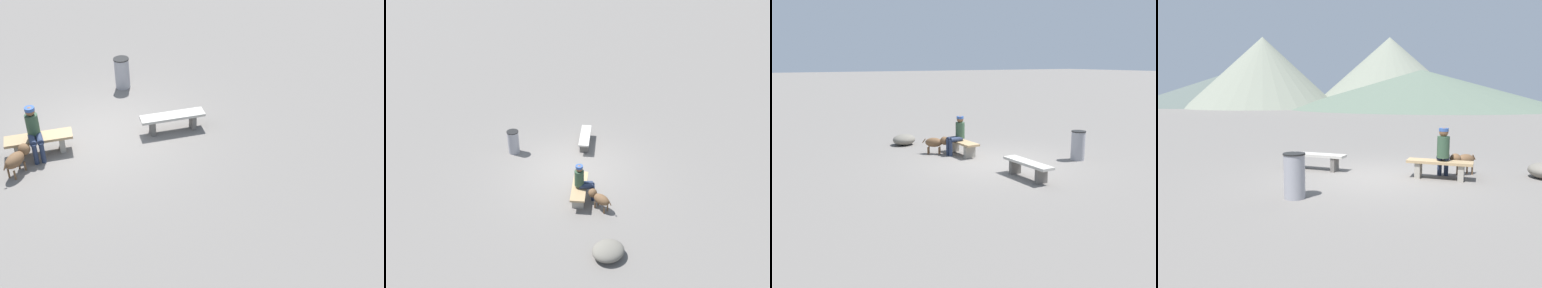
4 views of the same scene
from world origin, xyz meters
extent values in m
cube|color=slate|center=(0.00, 0.00, -0.03)|extent=(210.00, 210.00, 0.06)
cube|color=#605B56|center=(-2.25, 0.24, 0.19)|extent=(0.11, 0.33, 0.37)
cube|color=#605B56|center=(-1.21, 0.25, 0.19)|extent=(0.11, 0.33, 0.37)
cube|color=#B2ADA3|center=(-1.73, 0.24, 0.41)|extent=(1.60, 0.40, 0.07)
cube|color=gray|center=(0.99, 0.35, 0.19)|extent=(0.14, 0.36, 0.38)
cube|color=gray|center=(2.00, 0.37, 0.19)|extent=(0.14, 0.36, 0.38)
cube|color=#A3845B|center=(1.50, 0.36, 0.42)|extent=(1.54, 0.47, 0.06)
cylinder|color=#2D4733|center=(1.57, 0.36, 0.78)|extent=(0.29, 0.29, 0.52)
sphere|color=brown|center=(1.57, 0.36, 1.14)|extent=(0.21, 0.21, 0.21)
cylinder|color=#2D4C8C|center=(1.57, 0.36, 1.19)|extent=(0.23, 0.23, 0.08)
cylinder|color=#232D47|center=(1.63, 0.58, 0.52)|extent=(0.20, 0.44, 0.15)
cylinder|color=#232D47|center=(1.60, 0.79, 0.26)|extent=(0.11, 0.11, 0.52)
cylinder|color=#232D47|center=(1.47, 0.56, 0.52)|extent=(0.20, 0.44, 0.15)
cylinder|color=#232D47|center=(1.44, 0.78, 0.26)|extent=(0.11, 0.11, 0.52)
ellipsoid|color=brown|center=(2.03, 1.08, 0.38)|extent=(0.58, 0.63, 0.30)
sphere|color=brown|center=(1.82, 0.80, 0.44)|extent=(0.27, 0.27, 0.27)
cylinder|color=brown|center=(1.99, 0.88, 0.12)|extent=(0.04, 0.04, 0.23)
cylinder|color=brown|center=(1.86, 0.98, 0.12)|extent=(0.04, 0.04, 0.23)
cylinder|color=brown|center=(2.21, 1.17, 0.12)|extent=(0.04, 0.04, 0.23)
cylinder|color=brown|center=(2.07, 1.27, 0.12)|extent=(0.04, 0.04, 0.23)
cylinder|color=brown|center=(2.23, 1.33, 0.43)|extent=(0.10, 0.11, 0.15)
cylinder|color=gray|center=(-0.90, -2.35, 0.43)|extent=(0.41, 0.41, 0.86)
cylinder|color=black|center=(-0.90, -2.35, 0.88)|extent=(0.44, 0.44, 0.03)
camera|label=1|loc=(0.78, 11.02, 7.11)|focal=48.98mm
camera|label=2|loc=(11.15, 1.36, 7.72)|focal=36.29mm
camera|label=3|loc=(-9.69, 6.75, 2.97)|focal=38.37mm
camera|label=4|loc=(2.64, -8.35, 1.99)|focal=33.85mm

